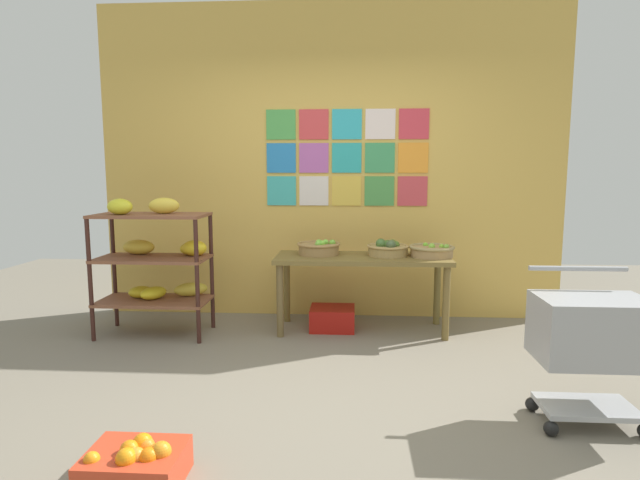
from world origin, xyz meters
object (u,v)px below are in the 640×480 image
Objects in this scene: fruit_basket_centre at (319,248)px; banana_shelf_unit at (157,257)px; orange_crate_foreground at (136,464)px; display_table at (362,266)px; produce_crate_under_table at (332,318)px; fruit_basket_right at (432,250)px; fruit_basket_back_left at (388,249)px; shopping_cart at (592,336)px.

banana_shelf_unit is at bearing -169.33° from fruit_basket_centre.
banana_shelf_unit is at bearing 108.39° from orange_crate_foreground.
display_table is 0.55m from produce_crate_under_table.
produce_crate_under_table is (-0.87, 0.00, -0.63)m from fruit_basket_right.
fruit_basket_back_left is 0.43× the size of shopping_cart.
shopping_cart reaches higher than produce_crate_under_table.
fruit_basket_back_left is 2.79m from orange_crate_foreground.
banana_shelf_unit is 1.63m from produce_crate_under_table.
orange_crate_foreground is at bearing -118.29° from fruit_basket_back_left.
orange_crate_foreground is at bearing -166.20° from shopping_cart.
fruit_basket_back_left reaches higher than fruit_basket_centre.
orange_crate_foreground is (-0.80, -2.36, -0.00)m from produce_crate_under_table.
banana_shelf_unit is 0.78× the size of display_table.
banana_shelf_unit is 2.02m from fruit_basket_back_left.
display_table is at bearing 6.14° from banana_shelf_unit.
orange_crate_foreground is 0.50× the size of shopping_cart.
orange_crate_foreground is at bearing -125.26° from fruit_basket_right.
fruit_basket_right is (0.61, 0.01, 0.14)m from display_table.
fruit_basket_centre is 0.45× the size of shopping_cart.
fruit_basket_centre is at bearing 176.63° from fruit_basket_right.
fruit_basket_back_left is (0.23, 0.05, 0.15)m from display_table.
fruit_basket_right is at bearing -0.09° from produce_crate_under_table.
fruit_basket_back_left is 0.93× the size of produce_crate_under_table.
banana_shelf_unit is at bearing -173.86° from display_table.
shopping_cart is (1.00, -1.68, -0.22)m from fruit_basket_back_left.
produce_crate_under_table is at bearing -176.14° from fruit_basket_back_left.
orange_crate_foreground is at bearing -114.31° from display_table.
banana_shelf_unit reaches higher than produce_crate_under_table.
produce_crate_under_table is (0.13, -0.06, -0.63)m from fruit_basket_centre.
display_table is 1.77× the size of shopping_cart.
fruit_basket_centre is at bearing 169.68° from display_table.
fruit_basket_back_left reaches higher than display_table.
fruit_basket_right is 1.78m from shopping_cart.
produce_crate_under_table is at bearing 128.73° from shopping_cart.
fruit_basket_centre is 0.65m from produce_crate_under_table.
display_table is (1.77, 0.19, -0.09)m from banana_shelf_unit.
banana_shelf_unit is 2.34m from orange_crate_foreground.
banana_shelf_unit reaches higher than fruit_basket_right.
display_table is 0.62m from fruit_basket_right.
produce_crate_under_table is at bearing 71.30° from orange_crate_foreground.
shopping_cart is at bearing -46.61° from fruit_basket_centre.
banana_shelf_unit reaches higher than shopping_cart.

